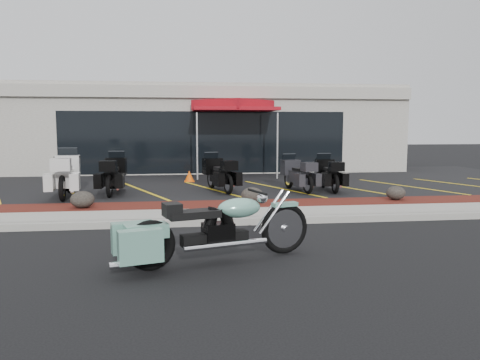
{
  "coord_description": "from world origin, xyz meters",
  "views": [
    {
      "loc": [
        -1.03,
        -9.23,
        2.17
      ],
      "look_at": [
        0.29,
        1.2,
        0.96
      ],
      "focal_mm": 35.0,
      "sensor_mm": 36.0,
      "label": 1
    }
  ],
  "objects": [
    {
      "name": "boulder_right",
      "position": [
        4.84,
        2.86,
        0.35
      ],
      "size": [
        0.53,
        0.45,
        0.38
      ],
      "primitive_type": "ellipsoid",
      "color": "black",
      "rests_on": "mulch_bed"
    },
    {
      "name": "touring_white",
      "position": [
        -4.42,
        5.47,
        0.84
      ],
      "size": [
        1.19,
        2.48,
        1.39
      ],
      "primitive_type": null,
      "rotation": [
        0.0,
        0.0,
        1.69
      ],
      "color": "silver",
      "rests_on": "upper_lot"
    },
    {
      "name": "boulder_mid",
      "position": [
        0.82,
        2.82,
        0.37
      ],
      "size": [
        0.59,
        0.49,
        0.42
      ],
      "primitive_type": "ellipsoid",
      "color": "black",
      "rests_on": "mulch_bed"
    },
    {
      "name": "curb",
      "position": [
        0.0,
        0.9,
        0.07
      ],
      "size": [
        24.0,
        0.25,
        0.15
      ],
      "primitive_type": "cube",
      "color": "gray",
      "rests_on": "ground"
    },
    {
      "name": "touring_black_mid",
      "position": [
        -0.05,
        5.96,
        0.75
      ],
      "size": [
        1.32,
        2.19,
        1.2
      ],
      "primitive_type": null,
      "rotation": [
        0.0,
        0.0,
        1.85
      ],
      "color": "black",
      "rests_on": "upper_lot"
    },
    {
      "name": "touring_grey",
      "position": [
        2.47,
        5.66,
        0.72
      ],
      "size": [
        1.09,
        2.07,
        1.14
      ],
      "primitive_type": null,
      "rotation": [
        0.0,
        0.0,
        1.75
      ],
      "color": "#28282D",
      "rests_on": "upper_lot"
    },
    {
      "name": "boulder_left",
      "position": [
        -3.47,
        2.61,
        0.37
      ],
      "size": [
        0.59,
        0.49,
        0.42
      ],
      "primitive_type": "ellipsoid",
      "color": "black",
      "rests_on": "mulch_bed"
    },
    {
      "name": "sidewalk",
      "position": [
        0.0,
        1.6,
        0.07
      ],
      "size": [
        24.0,
        1.2,
        0.15
      ],
      "primitive_type": "cube",
      "color": "gray",
      "rests_on": "ground"
    },
    {
      "name": "hero_cruiser",
      "position": [
        0.7,
        -1.61,
        0.57
      ],
      "size": [
        3.36,
        1.71,
        1.15
      ],
      "primitive_type": null,
      "rotation": [
        0.0,
        0.0,
        0.29
      ],
      "color": "#6FAC98",
      "rests_on": "ground"
    },
    {
      "name": "mulch_bed",
      "position": [
        0.0,
        2.8,
        0.08
      ],
      "size": [
        24.0,
        1.2,
        0.16
      ],
      "primitive_type": "cube",
      "color": "#3D180E",
      "rests_on": "ground"
    },
    {
      "name": "ground",
      "position": [
        0.0,
        0.0,
        0.0
      ],
      "size": [
        90.0,
        90.0,
        0.0
      ],
      "primitive_type": "plane",
      "color": "black",
      "rests_on": "ground"
    },
    {
      "name": "touring_black_rear",
      "position": [
        3.64,
        5.65,
        0.73
      ],
      "size": [
        0.86,
        2.01,
        1.15
      ],
      "primitive_type": null,
      "rotation": [
        0.0,
        0.0,
        1.52
      ],
      "color": "black",
      "rests_on": "upper_lot"
    },
    {
      "name": "touring_black_front",
      "position": [
        -3.05,
        5.89,
        0.78
      ],
      "size": [
        0.85,
        2.17,
        1.26
      ],
      "primitive_type": null,
      "rotation": [
        0.0,
        0.0,
        1.56
      ],
      "color": "black",
      "rests_on": "upper_lot"
    },
    {
      "name": "upper_lot",
      "position": [
        0.0,
        8.2,
        0.07
      ],
      "size": [
        26.0,
        9.6,
        0.15
      ],
      "primitive_type": "cube",
      "color": "black",
      "rests_on": "ground"
    },
    {
      "name": "popup_canopy",
      "position": [
        1.14,
        10.09,
        2.96
      ],
      "size": [
        3.44,
        3.44,
        3.09
      ],
      "rotation": [
        0.0,
        0.0,
        0.02
      ],
      "color": "silver",
      "rests_on": "upper_lot"
    },
    {
      "name": "traffic_cone",
      "position": [
        -0.73,
        7.97,
        0.35
      ],
      "size": [
        0.36,
        0.36,
        0.41
      ],
      "primitive_type": "cone",
      "rotation": [
        0.0,
        0.0,
        -0.0
      ],
      "color": "#E35307",
      "rests_on": "upper_lot"
    },
    {
      "name": "dealership_building",
      "position": [
        0.0,
        14.47,
        2.01
      ],
      "size": [
        18.0,
        8.16,
        4.0
      ],
      "color": "gray",
      "rests_on": "ground"
    }
  ]
}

